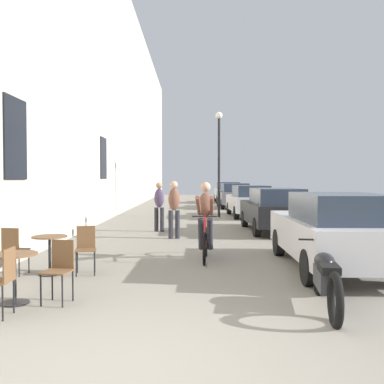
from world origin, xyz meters
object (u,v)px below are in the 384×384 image
Objects in this scene: cafe_table_mid at (51,247)px; parked_car_fourth at (235,195)px; street_lamp at (220,150)px; cafe_chair_mid_toward_street at (15,247)px; cyclist_on_bicycle at (207,223)px; parked_car_second at (275,209)px; pedestrian_near at (176,206)px; parked_car_fifth at (229,192)px; cafe_chair_near_toward_wall at (3,277)px; pedestrian_mid at (161,204)px; parked_car_nearest at (336,230)px; cafe_table_near at (16,267)px; cafe_chair_mid_toward_wall at (87,246)px; cafe_chair_near_toward_street at (61,266)px; parked_car_third at (251,201)px; parked_motorcycle at (327,279)px.

parked_car_fourth is at bearing 74.06° from cafe_table_mid.
cafe_chair_mid_toward_street is at bearing -110.69° from street_lamp.
cyclist_on_bicycle reaches higher than parked_car_second.
cafe_table_mid is 19.01m from parked_car_fourth.
pedestrian_near is 7.71m from street_lamp.
cafe_chair_mid_toward_street is 0.21× the size of parked_car_second.
pedestrian_near is at bearing 104.52° from cyclist_on_bicycle.
street_lamp is 12.34m from parked_car_fifth.
cafe_chair_near_toward_wall is 0.52× the size of pedestrian_near.
pedestrian_mid is (1.34, 8.91, 0.42)m from cafe_chair_near_toward_wall.
cafe_chair_near_toward_wall is at bearing -98.58° from pedestrian_mid.
parked_car_fifth reaches higher than parked_car_fourth.
pedestrian_near is at bearing -102.95° from parked_car_fourth.
street_lamp is at bearing 84.74° from cyclist_on_bicycle.
pedestrian_mid is 7.19m from parked_car_nearest.
cafe_table_near is 0.59m from cafe_chair_near_toward_wall.
cafe_chair_mid_toward_wall is at bearing -107.25° from pedestrian_near.
cafe_chair_near_toward_street and cafe_chair_near_toward_wall have the same top height.
cafe_table_near is 26.37m from parked_car_fifth.
pedestrian_mid is (-1.41, 4.92, 0.13)m from cyclist_on_bicycle.
cafe_chair_near_toward_wall is 0.21× the size of parked_car_third.
parked_car_third is (-0.09, 11.62, -0.01)m from parked_car_nearest.
parked_car_nearest is 0.99× the size of parked_car_fourth.
cyclist_on_bicycle is (2.29, 1.48, 0.29)m from cafe_chair_mid_toward_wall.
parked_car_fifth reaches higher than cafe_chair_near_toward_wall.
cyclist_on_bicycle reaches higher than parked_car_third.
pedestrian_near is 0.81× the size of parked_motorcycle.
parked_car_second is at bearing 57.30° from cafe_table_near.
parked_motorcycle is at bearing -66.58° from cyclist_on_bicycle.
cafe_chair_near_toward_wall is at bearing -82.57° from cafe_table_near.
street_lamp reaches higher than cafe_chair_near_toward_street.
cafe_table_mid is 3.35m from cyclist_on_bicycle.
cafe_chair_mid_toward_street is 5.50m from parked_motorcycle.
parked_car_second is 1.95× the size of parked_motorcycle.
parked_car_second is at bearing 26.13° from pedestrian_near.
street_lamp reaches higher than cafe_table_near.
cafe_chair_near_toward_street is at bearing 6.92° from cafe_table_near.
cafe_table_near is 6.93m from pedestrian_near.
parked_motorcycle is (-0.84, -14.08, -0.36)m from parked_car_third.
parked_motorcycle is (4.50, -2.03, -0.12)m from cafe_table_mid.
cafe_chair_mid_toward_wall is 0.21× the size of parked_car_third.
cafe_chair_mid_toward_street is at bearing -116.25° from parked_car_third.
parked_motorcycle is at bearing -24.24° from cafe_table_mid.
parked_car_third is 14.11m from parked_motorcycle.
parked_motorcycle is (1.55, -3.58, -0.41)m from cyclist_on_bicycle.
parked_car_third reaches higher than cafe_table_mid.
cyclist_on_bicycle is 10.76m from parked_car_third.
parked_car_fourth is at bearing 82.27° from cyclist_on_bicycle.
parked_car_fifth is (0.10, 5.73, 0.01)m from parked_car_fourth.
parked_car_second is 8.47m from parked_motorcycle.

